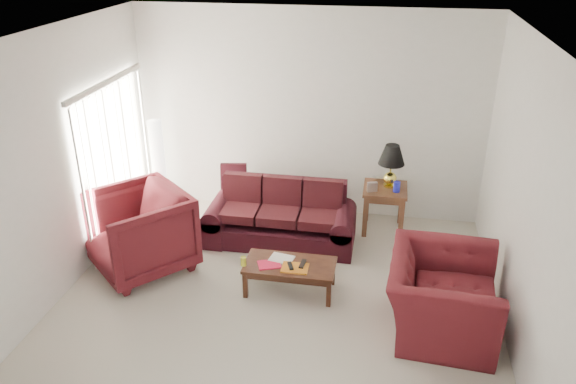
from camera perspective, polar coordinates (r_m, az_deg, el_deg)
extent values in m
plane|color=beige|center=(6.55, -1.35, -11.50)|extent=(5.00, 5.00, 0.00)
cube|color=silver|center=(7.86, -17.05, 2.91)|extent=(0.10, 2.00, 2.16)
cube|color=black|center=(8.19, -5.54, 1.61)|extent=(0.40, 0.24, 0.39)
cube|color=silver|center=(7.73, 8.56, 0.52)|extent=(0.14, 0.09, 0.14)
cylinder|color=#191BA7|center=(7.78, 10.99, 0.52)|extent=(0.12, 0.12, 0.15)
cube|color=silver|center=(8.05, 9.17, 1.56)|extent=(0.17, 0.18, 0.05)
imported|color=#481016|center=(7.19, -14.92, -3.92)|extent=(1.59, 1.59, 1.04)
imported|color=#481016|center=(6.21, 15.36, -10.14)|extent=(1.21, 1.36, 0.83)
cube|color=#BA1232|center=(6.58, -1.92, -7.36)|extent=(0.31, 0.28, 0.01)
cube|color=silver|center=(6.68, -0.66, -6.79)|extent=(0.31, 0.25, 0.02)
cube|color=#B86615|center=(6.51, 0.71, -7.72)|extent=(0.31, 0.23, 0.02)
cube|color=black|center=(6.51, 0.25, -7.52)|extent=(0.10, 0.16, 0.02)
cube|color=black|center=(6.55, 1.49, -7.30)|extent=(0.07, 0.18, 0.02)
cylinder|color=gold|center=(6.56, -4.55, -7.02)|extent=(0.07, 0.07, 0.11)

